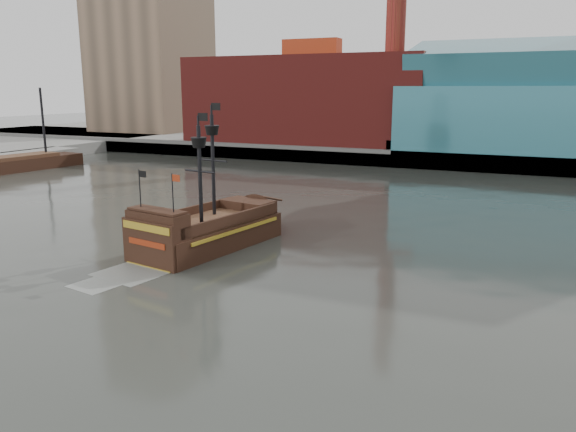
% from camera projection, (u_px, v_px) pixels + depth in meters
% --- Properties ---
extents(ground, '(400.00, 400.00, 0.00)m').
position_uv_depth(ground, '(175.00, 328.00, 27.69)').
color(ground, '#252722').
rests_on(ground, ground).
extents(promenade_far, '(220.00, 60.00, 2.00)m').
position_uv_depth(promenade_far, '(454.00, 145.00, 109.21)').
color(promenade_far, slate).
rests_on(promenade_far, ground).
extents(seawall, '(220.00, 1.00, 2.60)m').
position_uv_depth(seawall, '(424.00, 160.00, 82.93)').
color(seawall, '#4C4C49').
rests_on(seawall, ground).
extents(skyline, '(149.00, 45.00, 62.00)m').
position_uv_depth(skyline, '(488.00, 11.00, 95.32)').
color(skyline, brown).
rests_on(skyline, promenade_far).
extents(pirate_ship, '(7.04, 15.70, 11.34)m').
position_uv_depth(pirate_ship, '(207.00, 234.00, 41.62)').
color(pirate_ship, black).
rests_on(pirate_ship, ground).
extents(docked_vessel, '(6.67, 20.06, 13.38)m').
position_uv_depth(docked_vessel, '(17.00, 165.00, 81.16)').
color(docked_vessel, black).
rests_on(docked_vessel, ground).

